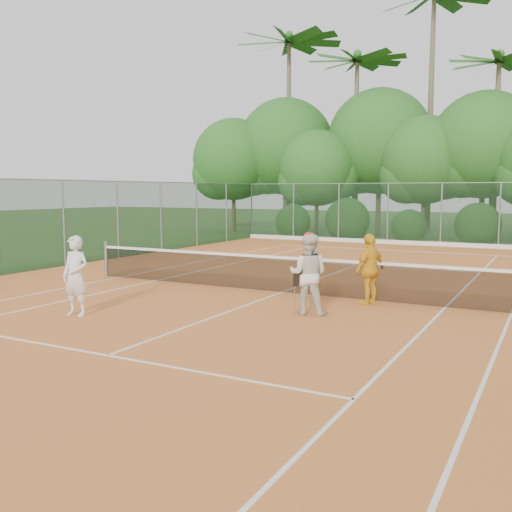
{
  "coord_description": "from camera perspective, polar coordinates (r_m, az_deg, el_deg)",
  "views": [
    {
      "loc": [
        6.29,
        -13.13,
        2.66
      ],
      "look_at": [
        -0.08,
        -1.2,
        1.1
      ],
      "focal_mm": 40.0,
      "sensor_mm": 36.0,
      "label": 1
    }
  ],
  "objects": [
    {
      "name": "stray_ball_b",
      "position": [
        26.5,
        17.32,
        0.63
      ],
      "size": [
        0.07,
        0.07,
        0.07
      ],
      "primitive_type": "sphere",
      "color": "#ABC62E",
      "rests_on": "clay_court"
    },
    {
      "name": "court_markings",
      "position": [
        14.8,
        2.45,
        -3.69
      ],
      "size": [
        11.03,
        23.83,
        0.01
      ],
      "color": "white",
      "rests_on": "clay_court"
    },
    {
      "name": "clay_court",
      "position": [
        14.8,
        2.45,
        -3.74
      ],
      "size": [
        18.0,
        36.0,
        0.02
      ],
      "primitive_type": "cube",
      "color": "orange",
      "rests_on": "ground"
    },
    {
      "name": "player_yellow",
      "position": [
        13.44,
        11.31,
        -1.3
      ],
      "size": [
        0.71,
        1.05,
        1.65
      ],
      "primitive_type": "imported",
      "rotation": [
        0.0,
        0.0,
        -1.93
      ],
      "color": "yellow",
      "rests_on": "clay_court"
    },
    {
      "name": "stray_ball_a",
      "position": [
        24.35,
        14.44,
        0.22
      ],
      "size": [
        0.07,
        0.07,
        0.07
      ],
      "primitive_type": "sphere",
      "color": "gold",
      "rests_on": "clay_court"
    },
    {
      "name": "tennis_net",
      "position": [
        14.72,
        2.46,
        -1.74
      ],
      "size": [
        11.97,
        0.1,
        1.1
      ],
      "color": "gray",
      "rests_on": "clay_court"
    },
    {
      "name": "player_center_grp",
      "position": [
        12.19,
        5.26,
        -1.78
      ],
      "size": [
        0.95,
        0.8,
        1.76
      ],
      "color": "silver",
      "rests_on": "clay_court"
    },
    {
      "name": "ball_hopper",
      "position": [
        12.32,
        5.03,
        -2.29
      ],
      "size": [
        0.41,
        0.41,
        0.94
      ],
      "rotation": [
        0.0,
        0.0,
        -0.29
      ],
      "color": "gray",
      "rests_on": "clay_court"
    },
    {
      "name": "stray_ball_c",
      "position": [
        22.61,
        18.4,
        -0.39
      ],
      "size": [
        0.07,
        0.07,
        0.07
      ],
      "primitive_type": "sphere",
      "color": "#E4F037",
      "rests_on": "clay_court"
    },
    {
      "name": "player_white",
      "position": [
        12.6,
        -17.58,
        -1.9
      ],
      "size": [
        0.66,
        0.46,
        1.7
      ],
      "primitive_type": "imported",
      "rotation": [
        0.0,
        0.0,
        0.1
      ],
      "color": "white",
      "rests_on": "clay_court"
    },
    {
      "name": "tropical_treeline",
      "position": [
        33.79,
        20.09,
        10.34
      ],
      "size": [
        32.1,
        8.49,
        15.03
      ],
      "color": "brown",
      "rests_on": "ground"
    },
    {
      "name": "ground",
      "position": [
        14.8,
        2.45,
        -3.78
      ],
      "size": [
        120.0,
        120.0,
        0.0
      ],
      "primitive_type": "plane",
      "color": "#294D1B",
      "rests_on": "ground"
    },
    {
      "name": "fence_back",
      "position": [
        28.85,
        15.51,
        4.07
      ],
      "size": [
        18.07,
        0.07,
        3.0
      ],
      "color": "#19381E",
      "rests_on": "clay_court"
    }
  ]
}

